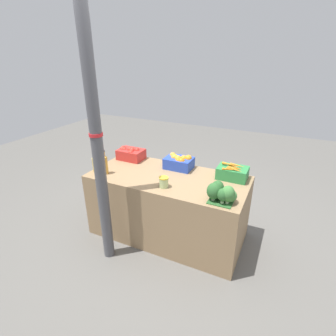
{
  "coord_description": "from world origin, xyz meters",
  "views": [
    {
      "loc": [
        1.12,
        -2.35,
        2.01
      ],
      "look_at": [
        0.0,
        0.0,
        0.86
      ],
      "focal_mm": 28.0,
      "sensor_mm": 36.0,
      "label": 1
    }
  ],
  "objects": [
    {
      "name": "ground_plane",
      "position": [
        0.0,
        0.0,
        0.0
      ],
      "size": [
        10.0,
        10.0,
        0.0
      ],
      "primitive_type": "plane",
      "color": "#605E59"
    },
    {
      "name": "market_table",
      "position": [
        0.0,
        0.0,
        0.38
      ],
      "size": [
        1.73,
        0.82,
        0.76
      ],
      "primitive_type": "cube",
      "color": "#937551",
      "rests_on": "ground_plane"
    },
    {
      "name": "support_pole",
      "position": [
        -0.42,
        -0.61,
        1.24
      ],
      "size": [
        0.12,
        0.12,
        2.48
      ],
      "color": "#4C4C51",
      "rests_on": "ground_plane"
    },
    {
      "name": "apple_crate",
      "position": [
        -0.65,
        0.26,
        0.84
      ],
      "size": [
        0.32,
        0.23,
        0.16
      ],
      "color": "red",
      "rests_on": "market_table"
    },
    {
      "name": "orange_crate",
      "position": [
        0.02,
        0.26,
        0.84
      ],
      "size": [
        0.32,
        0.23,
        0.17
      ],
      "color": "#2847B7",
      "rests_on": "market_table"
    },
    {
      "name": "carrot_crate",
      "position": [
        0.65,
        0.26,
        0.83
      ],
      "size": [
        0.32,
        0.24,
        0.16
      ],
      "color": "#2D8442",
      "rests_on": "market_table"
    },
    {
      "name": "broccoli_pile",
      "position": [
        0.67,
        -0.27,
        0.85
      ],
      "size": [
        0.27,
        0.2,
        0.18
      ],
      "color": "#2D602D",
      "rests_on": "market_table"
    },
    {
      "name": "juice_bottle_golden",
      "position": [
        -0.79,
        -0.24,
        0.87
      ],
      "size": [
        0.07,
        0.07,
        0.26
      ],
      "color": "gold",
      "rests_on": "market_table"
    },
    {
      "name": "juice_bottle_amber",
      "position": [
        -0.67,
        -0.24,
        0.88
      ],
      "size": [
        0.07,
        0.07,
        0.28
      ],
      "color": "gold",
      "rests_on": "market_table"
    },
    {
      "name": "pickle_jar",
      "position": [
        0.07,
        -0.24,
        0.82
      ],
      "size": [
        0.1,
        0.1,
        0.11
      ],
      "color": "#B2C684",
      "rests_on": "market_table"
    }
  ]
}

